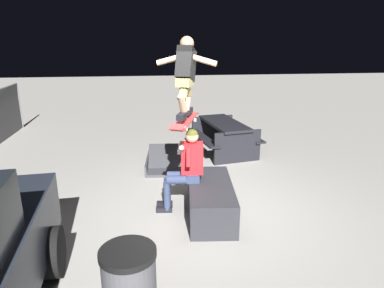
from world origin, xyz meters
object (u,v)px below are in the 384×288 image
at_px(kicker_ramp, 169,164).
at_px(skateboard, 185,121).
at_px(person_sitting_on_ledge, 185,166).
at_px(picnic_table_back, 224,132).
at_px(ledge_box_main, 211,199).
at_px(skater_airborne, 186,73).

bearing_deg(kicker_ramp, skateboard, -175.75).
xyz_separation_m(person_sitting_on_ledge, picnic_table_back, (2.78, -1.21, -0.25)).
bearing_deg(ledge_box_main, skateboard, 79.43).
relative_size(person_sitting_on_ledge, skater_airborne, 1.20).
distance_m(skateboard, skater_airborne, 0.69).
height_order(skater_airborne, picnic_table_back, skater_airborne).
xyz_separation_m(ledge_box_main, kicker_ramp, (2.15, 0.54, -0.18)).
relative_size(skateboard, skater_airborne, 0.92).
bearing_deg(skater_airborne, person_sitting_on_ledge, 4.05).
bearing_deg(kicker_ramp, person_sitting_on_ledge, -175.06).
height_order(person_sitting_on_ledge, skateboard, skateboard).
xyz_separation_m(skater_airborne, kicker_ramp, (2.03, 0.17, -2.12)).
height_order(ledge_box_main, skateboard, skateboard).
distance_m(ledge_box_main, picnic_table_back, 3.12).
bearing_deg(person_sitting_on_ledge, skateboard, 175.36).
xyz_separation_m(ledge_box_main, person_sitting_on_ledge, (0.22, 0.38, 0.50)).
bearing_deg(skateboard, ledge_box_main, -100.57).
distance_m(ledge_box_main, kicker_ramp, 2.23).
distance_m(ledge_box_main, skater_airborne, 1.98).
bearing_deg(kicker_ramp, skater_airborne, -175.10).
xyz_separation_m(person_sitting_on_ledge, skateboard, (-0.15, 0.01, 0.76)).
height_order(ledge_box_main, kicker_ramp, ledge_box_main).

